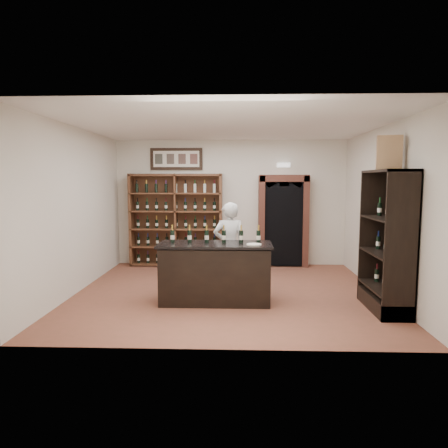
{
  "coord_description": "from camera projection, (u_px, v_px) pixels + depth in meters",
  "views": [
    {
      "loc": [
        0.18,
        -7.13,
        2.03
      ],
      "look_at": [
        -0.08,
        0.3,
        1.23
      ],
      "focal_mm": 32.0,
      "sensor_mm": 36.0,
      "label": 1
    }
  ],
  "objects": [
    {
      "name": "counter_bottle_2",
      "position": [
        207.0,
        236.0,
        6.67
      ],
      "size": [
        0.07,
        0.07,
        0.3
      ],
      "color": "black",
      "rests_on": "tasting_counter"
    },
    {
      "name": "side_cabinet",
      "position": [
        388.0,
        263.0,
        6.24
      ],
      "size": [
        0.48,
        1.2,
        2.2
      ],
      "color": "black",
      "rests_on": "ground"
    },
    {
      "name": "counter_bottle_0",
      "position": [
        172.0,
        236.0,
        6.69
      ],
      "size": [
        0.07,
        0.07,
        0.3
      ],
      "color": "black",
      "rests_on": "tasting_counter"
    },
    {
      "name": "emergency_light",
      "position": [
        284.0,
        165.0,
        9.41
      ],
      "size": [
        0.3,
        0.1,
        0.1
      ],
      "primitive_type": "cube",
      "color": "white",
      "rests_on": "wall_back"
    },
    {
      "name": "counter_bottle_1",
      "position": [
        190.0,
        236.0,
        6.68
      ],
      "size": [
        0.07,
        0.07,
        0.3
      ],
      "color": "black",
      "rests_on": "tasting_counter"
    },
    {
      "name": "wall_right",
      "position": [
        383.0,
        211.0,
        7.05
      ],
      "size": [
        0.04,
        5.0,
        3.0
      ],
      "primitive_type": "cube",
      "color": "beige",
      "rests_on": "ground"
    },
    {
      "name": "wall_left",
      "position": [
        77.0,
        210.0,
        7.24
      ],
      "size": [
        0.04,
        5.0,
        3.0
      ],
      "primitive_type": "cube",
      "color": "beige",
      "rests_on": "ground"
    },
    {
      "name": "counter_bottle_5",
      "position": [
        258.0,
        237.0,
        6.64
      ],
      "size": [
        0.07,
        0.07,
        0.3
      ],
      "color": "black",
      "rests_on": "tasting_counter"
    },
    {
      "name": "counter_bottle_4",
      "position": [
        241.0,
        237.0,
        6.65
      ],
      "size": [
        0.07,
        0.07,
        0.3
      ],
      "color": "black",
      "rests_on": "tasting_counter"
    },
    {
      "name": "wine_shelf",
      "position": [
        176.0,
        220.0,
        9.55
      ],
      "size": [
        2.2,
        0.38,
        2.2
      ],
      "color": "brown",
      "rests_on": "ground"
    },
    {
      "name": "plate",
      "position": [
        254.0,
        244.0,
        6.43
      ],
      "size": [
        0.24,
        0.24,
        0.02
      ],
      "primitive_type": "cylinder",
      "color": "silver",
      "rests_on": "tasting_counter"
    },
    {
      "name": "framed_picture",
      "position": [
        176.0,
        159.0,
        9.53
      ],
      "size": [
        1.25,
        0.04,
        0.52
      ],
      "primitive_type": "cube",
      "color": "black",
      "rests_on": "wall_back"
    },
    {
      "name": "ceiling",
      "position": [
        228.0,
        125.0,
        6.98
      ],
      "size": [
        5.5,
        5.5,
        0.0
      ],
      "primitive_type": "plane",
      "rotation": [
        3.14,
        0.0,
        0.0
      ],
      "color": "white",
      "rests_on": "wall_back"
    },
    {
      "name": "floor",
      "position": [
        228.0,
        292.0,
        7.31
      ],
      "size": [
        5.5,
        5.5,
        0.0
      ],
      "primitive_type": "plane",
      "color": "brown",
      "rests_on": "ground"
    },
    {
      "name": "wine_crate",
      "position": [
        389.0,
        153.0,
        6.14
      ],
      "size": [
        0.4,
        0.24,
        0.52
      ],
      "primitive_type": "cube",
      "rotation": [
        0.0,
        0.0,
        -0.26
      ],
      "color": "tan",
      "rests_on": "side_cabinet"
    },
    {
      "name": "tasting_counter",
      "position": [
        215.0,
        273.0,
        6.67
      ],
      "size": [
        1.88,
        0.78,
        1.0
      ],
      "color": "black",
      "rests_on": "ground"
    },
    {
      "name": "wall_back",
      "position": [
        231.0,
        203.0,
        9.63
      ],
      "size": [
        5.5,
        0.04,
        3.0
      ],
      "primitive_type": "cube",
      "color": "beige",
      "rests_on": "ground"
    },
    {
      "name": "arched_doorway",
      "position": [
        283.0,
        219.0,
        9.45
      ],
      "size": [
        1.17,
        0.35,
        2.17
      ],
      "color": "black",
      "rests_on": "ground"
    },
    {
      "name": "shopkeeper",
      "position": [
        229.0,
        246.0,
        7.44
      ],
      "size": [
        0.66,
        0.49,
        1.64
      ],
      "primitive_type": "imported",
      "rotation": [
        0.0,
        0.0,
        3.31
      ],
      "color": "silver",
      "rests_on": "ground"
    },
    {
      "name": "counter_bottle_3",
      "position": [
        224.0,
        236.0,
        6.66
      ],
      "size": [
        0.07,
        0.07,
        0.3
      ],
      "color": "black",
      "rests_on": "tasting_counter"
    }
  ]
}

